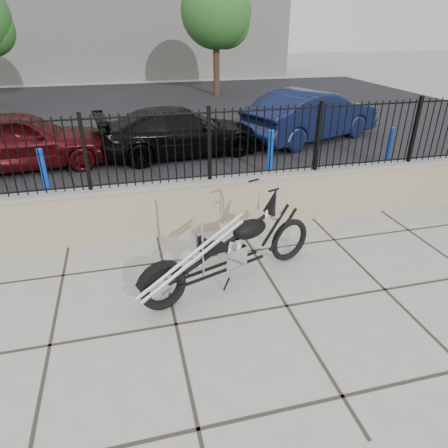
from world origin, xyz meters
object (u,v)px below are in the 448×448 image
object	(u,v)px
car_red	(20,140)
car_black	(180,132)
chopper_motorcycle	(229,234)
car_blue	(312,115)

from	to	relation	value
car_red	car_black	size ratio (longest dim) A/B	0.96
chopper_motorcycle	car_black	size ratio (longest dim) A/B	0.60
chopper_motorcycle	car_black	world-z (taller)	chopper_motorcycle
car_black	car_blue	bearing A→B (deg)	-88.64
car_blue	car_red	bearing A→B (deg)	72.89
car_red	car_blue	distance (m)	8.44
car_black	car_blue	distance (m)	4.33
car_red	car_black	bearing A→B (deg)	-93.13
car_red	car_blue	xyz separation A→B (m)	(8.40, 0.81, 0.04)
car_black	car_blue	xyz separation A→B (m)	(4.28, 0.62, 0.12)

